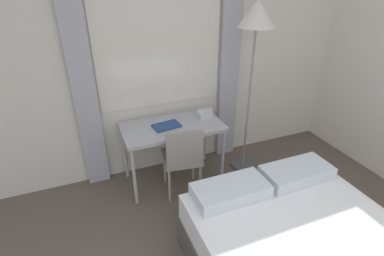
{
  "coord_description": "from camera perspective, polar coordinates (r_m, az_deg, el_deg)",
  "views": [
    {
      "loc": [
        -0.96,
        0.05,
        2.25
      ],
      "look_at": [
        0.01,
        2.46,
        0.88
      ],
      "focal_mm": 28.0,
      "sensor_mm": 36.0,
      "label": 1
    }
  ],
  "objects": [
    {
      "name": "desk",
      "position": [
        3.35,
        -3.74,
        -0.46
      ],
      "size": [
        1.11,
        0.6,
        0.73
      ],
      "color": "#B2B2B7",
      "rests_on": "ground_plane"
    },
    {
      "name": "standing_lamp",
      "position": [
        3.32,
        12.08,
        18.19
      ],
      "size": [
        0.39,
        0.39,
        2.0
      ],
      "color": "#4C4C51",
      "rests_on": "ground_plane"
    },
    {
      "name": "book",
      "position": [
        3.29,
        -4.86,
        0.45
      ],
      "size": [
        0.31,
        0.22,
        0.02
      ],
      "rotation": [
        0.0,
        0.0,
        0.14
      ],
      "color": "navy",
      "rests_on": "desk"
    },
    {
      "name": "telephone",
      "position": [
        3.49,
        2.36,
        2.78
      ],
      "size": [
        0.18,
        0.14,
        0.1
      ],
      "color": "silver",
      "rests_on": "desk"
    },
    {
      "name": "desk_chair",
      "position": [
        3.2,
        -1.77,
        -5.36
      ],
      "size": [
        0.46,
        0.46,
        0.85
      ],
      "rotation": [
        0.0,
        0.0,
        -0.15
      ],
      "color": "gray",
      "rests_on": "ground_plane"
    },
    {
      "name": "wall_back_with_window",
      "position": [
        3.44,
        -5.19,
        12.68
      ],
      "size": [
        5.6,
        0.13,
        2.7
      ],
      "color": "silver",
      "rests_on": "ground_plane"
    }
  ]
}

